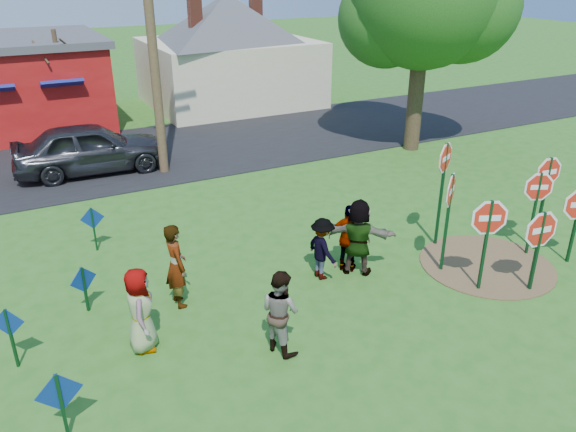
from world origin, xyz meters
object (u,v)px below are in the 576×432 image
object	(u,v)px
stop_sign_c	(537,195)
stop_sign_d	(547,180)
utility_pole	(149,13)
stop_sign_b	(444,168)
stop_sign_a	(488,226)
person_b	(176,265)
person_a	(140,310)
suv	(91,148)

from	to	relation	value
stop_sign_c	stop_sign_d	distance (m)	0.52
stop_sign_c	utility_pole	bearing A→B (deg)	146.25
stop_sign_b	stop_sign_c	world-z (taller)	stop_sign_b
stop_sign_a	person_b	distance (m)	6.73
stop_sign_d	person_a	distance (m)	10.05
person_b	suv	xyz separation A→B (m)	(-0.14, 9.45, -0.03)
stop_sign_c	person_a	distance (m)	9.62
stop_sign_c	person_b	bearing A→B (deg)	-168.25
stop_sign_a	stop_sign_b	xyz separation A→B (m)	(0.62, 2.17, 0.52)
person_a	utility_pole	xyz separation A→B (m)	(3.13, 9.54, 4.44)
utility_pole	stop_sign_b	bearing A→B (deg)	-61.52
stop_sign_b	person_a	size ratio (longest dim) A/B	1.70
stop_sign_b	utility_pole	xyz separation A→B (m)	(-4.74, 8.74, 3.18)
stop_sign_c	stop_sign_d	bearing A→B (deg)	41.17
stop_sign_a	stop_sign_d	xyz separation A→B (m)	(2.74, 0.83, 0.29)
stop_sign_d	stop_sign_b	bearing A→B (deg)	153.75
stop_sign_a	stop_sign_b	distance (m)	2.32
stop_sign_d	stop_sign_c	bearing A→B (deg)	-156.66
stop_sign_c	suv	xyz separation A→B (m)	(-8.65, 11.30, -0.70)
stop_sign_b	person_a	distance (m)	8.01
stop_sign_b	utility_pole	distance (m)	10.44
stop_sign_c	stop_sign_b	bearing A→B (deg)	163.01
stop_sign_a	person_a	bearing A→B (deg)	-167.72
stop_sign_a	utility_pole	size ratio (longest dim) A/B	0.23
stop_sign_d	utility_pole	world-z (taller)	utility_pole
person_b	stop_sign_c	bearing A→B (deg)	-105.12
stop_sign_a	suv	bearing A→B (deg)	140.82
utility_pole	stop_sign_a	bearing A→B (deg)	-69.33
stop_sign_a	utility_pole	world-z (taller)	utility_pole
stop_sign_a	person_a	size ratio (longest dim) A/B	1.36
stop_sign_a	stop_sign_d	distance (m)	2.87
stop_sign_c	person_b	xyz separation A→B (m)	(-8.51, 1.85, -0.66)
stop_sign_d	suv	bearing A→B (deg)	135.28
stop_sign_a	stop_sign_d	size ratio (longest dim) A/B	0.89
person_a	utility_pole	world-z (taller)	utility_pole
person_a	utility_pole	size ratio (longest dim) A/B	0.17
stop_sign_b	utility_pole	world-z (taller)	utility_pole
stop_sign_c	person_b	world-z (taller)	stop_sign_c
person_a	stop_sign_c	bearing A→B (deg)	-78.88
person_a	person_b	bearing A→B (deg)	-26.76
stop_sign_a	stop_sign_c	world-z (taller)	stop_sign_a
stop_sign_b	person_b	bearing A→B (deg)	150.36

